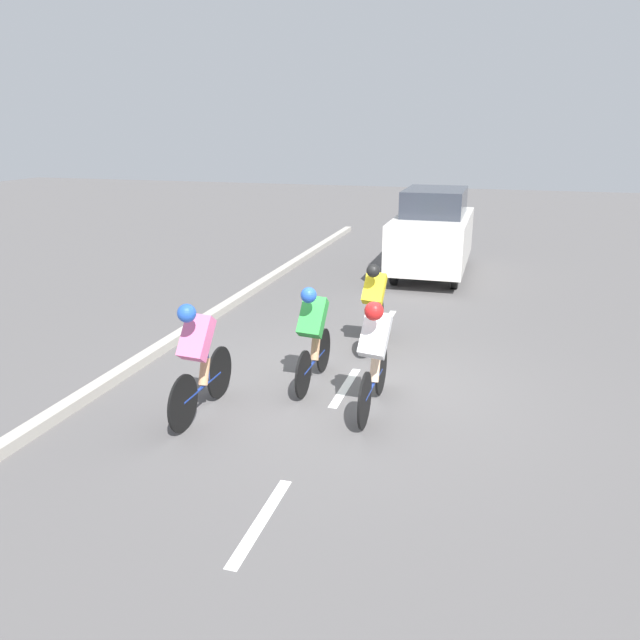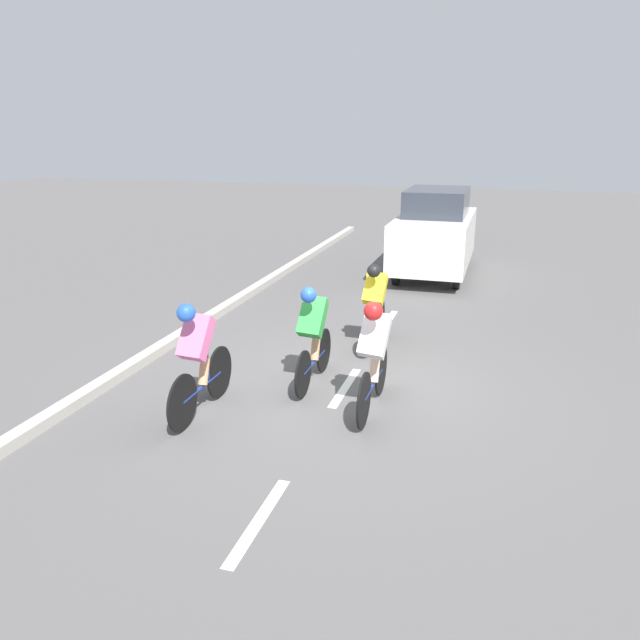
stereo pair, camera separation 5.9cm
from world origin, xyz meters
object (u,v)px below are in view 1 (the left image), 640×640
object	(u,v)px
cyclist_green	(313,333)
support_car	(433,232)
cyclist_pink	(198,356)
cyclist_yellow	(374,303)
cyclist_white	(374,353)

from	to	relation	value
cyclist_green	support_car	size ratio (longest dim) A/B	0.42
cyclist_pink	support_car	bearing A→B (deg)	-102.06
cyclist_yellow	cyclist_green	xyz separation A→B (m)	(0.49, 1.79, 0.02)
cyclist_yellow	cyclist_pink	bearing A→B (deg)	63.26
cyclist_white	support_car	world-z (taller)	support_car
cyclist_pink	cyclist_white	xyz separation A→B (m)	(-2.05, -0.70, 0.01)
cyclist_white	cyclist_pink	bearing A→B (deg)	18.83
cyclist_yellow	cyclist_pink	xyz separation A→B (m)	(1.56, 3.09, 0.04)
cyclist_pink	cyclist_white	world-z (taller)	cyclist_white
cyclist_yellow	cyclist_white	bearing A→B (deg)	101.57
cyclist_green	cyclist_pink	bearing A→B (deg)	50.47
cyclist_pink	cyclist_white	distance (m)	2.16
cyclist_green	support_car	distance (m)	7.41
cyclist_green	cyclist_white	bearing A→B (deg)	148.37
cyclist_yellow	support_car	distance (m)	5.58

